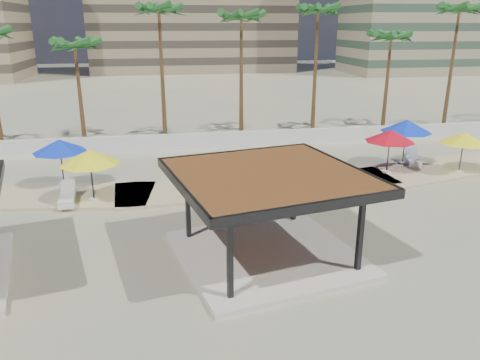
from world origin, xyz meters
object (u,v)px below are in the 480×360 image
at_px(umbrella_c, 390,136).
at_px(lounger_d, 413,160).
at_px(lounger_c, 363,181).
at_px(lounger_b, 237,180).
at_px(pavilion_central, 268,207).
at_px(lounger_a, 67,198).

relative_size(umbrella_c, lounger_d, 1.42).
height_order(umbrella_c, lounger_d, umbrella_c).
bearing_deg(lounger_c, lounger_b, 65.42).
bearing_deg(umbrella_c, lounger_c, -143.25).
bearing_deg(umbrella_c, lounger_b, -177.49).
relative_size(pavilion_central, lounger_c, 4.07).
height_order(pavilion_central, lounger_d, pavilion_central).
relative_size(lounger_b, lounger_c, 1.06).
bearing_deg(lounger_b, umbrella_c, -59.32).
xyz_separation_m(lounger_a, lounger_c, (16.02, 0.04, -0.03)).
xyz_separation_m(lounger_b, lounger_d, (11.95, 2.01, 0.02)).
relative_size(umbrella_c, lounger_c, 1.67).
xyz_separation_m(pavilion_central, lounger_b, (0.27, 8.59, -1.73)).
distance_m(pavilion_central, lounger_c, 10.40).
distance_m(lounger_b, lounger_d, 12.12).
bearing_deg(lounger_d, umbrella_c, 141.53).
relative_size(lounger_c, lounger_d, 0.85).
xyz_separation_m(pavilion_central, lounger_a, (-8.76, 7.20, -1.72)).
height_order(lounger_c, lounger_d, lounger_d).
distance_m(lounger_c, lounger_d, 6.00).
distance_m(umbrella_c, lounger_c, 3.61).
height_order(lounger_b, lounger_c, lounger_b).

